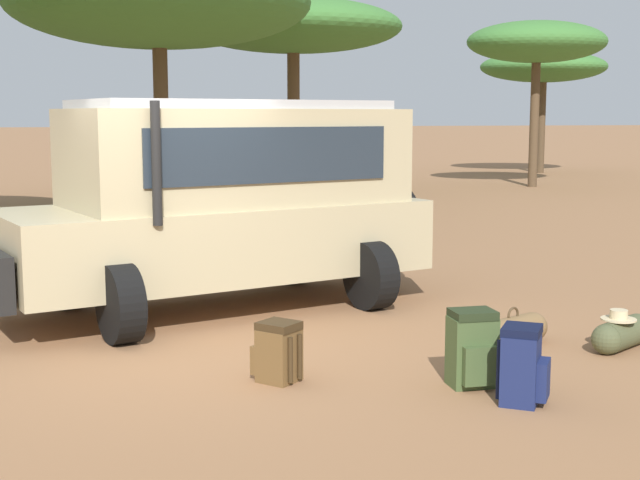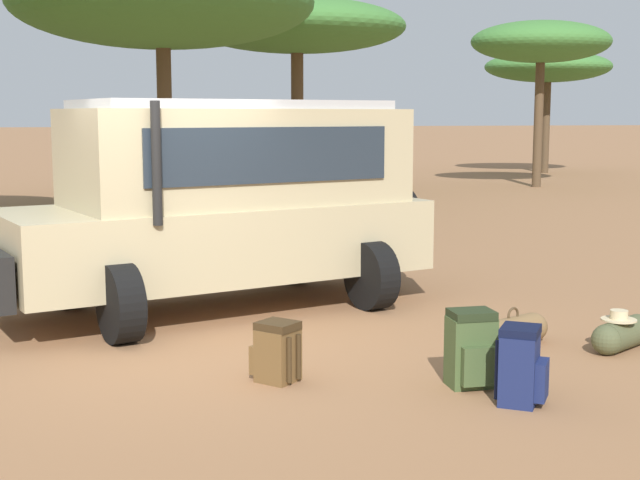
{
  "view_description": "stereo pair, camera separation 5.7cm",
  "coord_description": "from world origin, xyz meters",
  "views": [
    {
      "loc": [
        -0.76,
        -8.49,
        2.28
      ],
      "look_at": [
        1.52,
        0.27,
        1.0
      ],
      "focal_mm": 50.0,
      "sensor_mm": 36.0,
      "label": 1
    },
    {
      "loc": [
        -0.7,
        -8.5,
        2.28
      ],
      "look_at": [
        1.52,
        0.27,
        1.0
      ],
      "focal_mm": 50.0,
      "sensor_mm": 36.0,
      "label": 2
    }
  ],
  "objects": [
    {
      "name": "duffel_bag_soft_canvas",
      "position": [
        3.26,
        -0.64,
        0.15
      ],
      "size": [
        0.88,
        0.56,
        0.4
      ],
      "color": "brown",
      "rests_on": "ground_plane"
    },
    {
      "name": "safari_vehicle",
      "position": [
        0.78,
        1.85,
        1.29
      ],
      "size": [
        5.46,
        3.58,
        2.44
      ],
      "color": "tan",
      "rests_on": "ground_plane"
    },
    {
      "name": "backpack_cluster_center",
      "position": [
        0.76,
        -1.2,
        0.25
      ],
      "size": [
        0.45,
        0.46,
        0.52
      ],
      "color": "brown",
      "rests_on": "ground_plane"
    },
    {
      "name": "ground_plane",
      "position": [
        0.0,
        0.0,
        0.0
      ],
      "size": [
        320.0,
        320.0,
        0.0
      ],
      "primitive_type": "plane",
      "color": "#936642"
    },
    {
      "name": "acacia_tree_centre_back",
      "position": [
        5.18,
        17.44,
        4.81
      ],
      "size": [
        6.46,
        5.58,
        5.62
      ],
      "color": "brown",
      "rests_on": "ground_plane"
    },
    {
      "name": "backpack_beside_front_wheel",
      "position": [
        2.52,
        -2.28,
        0.3
      ],
      "size": [
        0.47,
        0.46,
        0.63
      ],
      "color": "navy",
      "rests_on": "ground_plane"
    },
    {
      "name": "acacia_tree_right_mid",
      "position": [
        12.88,
        17.13,
        4.47
      ],
      "size": [
        4.43,
        3.77,
        5.15
      ],
      "color": "brown",
      "rests_on": "ground_plane"
    },
    {
      "name": "duffel_bag_low_black_case",
      "position": [
        4.26,
        -1.01,
        0.16
      ],
      "size": [
        0.85,
        0.61,
        0.4
      ],
      "color": "#4C5133",
      "rests_on": "ground_plane"
    },
    {
      "name": "acacia_tree_left_mid",
      "position": [
        1.04,
        13.96,
        4.93
      ],
      "size": [
        7.38,
        8.02,
        6.02
      ],
      "color": "brown",
      "rests_on": "ground_plane"
    },
    {
      "name": "acacia_tree_far_right",
      "position": [
        16.45,
        23.24,
        4.07
      ],
      "size": [
        4.92,
        4.52,
        4.69
      ],
      "color": "brown",
      "rests_on": "ground_plane"
    },
    {
      "name": "backpack_near_rear_wheel",
      "position": [
        2.32,
        -1.76,
        0.32
      ],
      "size": [
        0.39,
        0.4,
        0.66
      ],
      "color": "#42562D",
      "rests_on": "ground_plane"
    }
  ]
}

